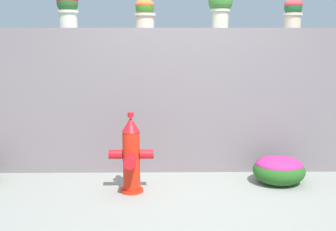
% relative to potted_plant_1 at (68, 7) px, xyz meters
% --- Properties ---
extents(ground_plane, '(24.00, 24.00, 0.00)m').
position_rel_potted_plant_1_xyz_m(ground_plane, '(1.34, -0.90, -1.97)').
color(ground_plane, gray).
extents(stone_wall, '(5.19, 0.35, 1.72)m').
position_rel_potted_plant_1_xyz_m(stone_wall, '(1.34, 0.01, -1.11)').
color(stone_wall, gray).
rests_on(stone_wall, ground).
extents(potted_plant_1, '(0.26, 0.26, 0.41)m').
position_rel_potted_plant_1_xyz_m(potted_plant_1, '(0.00, 0.00, 0.00)').
color(potted_plant_1, beige).
rests_on(potted_plant_1, stone_wall).
extents(potted_plant_2, '(0.26, 0.26, 0.35)m').
position_rel_potted_plant_1_xyz_m(potted_plant_2, '(0.90, 0.03, -0.05)').
color(potted_plant_2, '#CAB19B').
rests_on(potted_plant_2, stone_wall).
extents(potted_plant_3, '(0.30, 0.30, 0.45)m').
position_rel_potted_plant_1_xyz_m(potted_plant_3, '(1.79, -0.02, 0.04)').
color(potted_plant_3, beige).
rests_on(potted_plant_3, stone_wall).
extents(potted_plant_4, '(0.23, 0.23, 0.35)m').
position_rel_potted_plant_1_xyz_m(potted_plant_4, '(2.67, 0.04, -0.04)').
color(potted_plant_4, beige).
rests_on(potted_plant_4, stone_wall).
extents(fire_hydrant, '(0.47, 0.37, 0.85)m').
position_rel_potted_plant_1_xyz_m(fire_hydrant, '(0.78, -0.82, -1.58)').
color(fire_hydrant, red).
rests_on(fire_hydrant, ground).
extents(flower_bush_left, '(0.58, 0.52, 0.32)m').
position_rel_potted_plant_1_xyz_m(flower_bush_left, '(2.41, -0.57, -1.81)').
color(flower_bush_left, '#27601F').
rests_on(flower_bush_left, ground).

